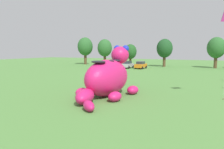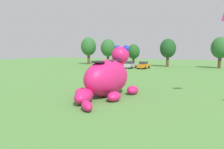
{
  "view_description": "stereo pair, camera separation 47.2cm",
  "coord_description": "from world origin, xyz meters",
  "views": [
    {
      "loc": [
        9.49,
        -17.4,
        4.31
      ],
      "look_at": [
        0.7,
        0.54,
        1.91
      ],
      "focal_mm": 32.36,
      "sensor_mm": 36.0,
      "label": 1
    },
    {
      "loc": [
        9.91,
        -17.19,
        4.31
      ],
      "look_at": [
        0.7,
        0.54,
        1.91
      ],
      "focal_mm": 32.36,
      "sensor_mm": 36.0,
      "label": 2
    }
  ],
  "objects": [
    {
      "name": "spectator_near_inflatable",
      "position": [
        0.0,
        5.37,
        0.85
      ],
      "size": [
        0.38,
        0.26,
        1.71
      ],
      "color": "#726656",
      "rests_on": "ground"
    },
    {
      "name": "car_orange",
      "position": [
        -5.3,
        28.26,
        0.86
      ],
      "size": [
        2.1,
        4.18,
        1.72
      ],
      "color": "orange",
      "rests_on": "ground"
    },
    {
      "name": "car_silver",
      "position": [
        -8.54,
        28.01,
        0.86
      ],
      "size": [
        2.05,
        4.16,
        1.72
      ],
      "color": "#B7BABF",
      "rests_on": "ground"
    },
    {
      "name": "tree_centre_left",
      "position": [
        -1.56,
        36.6,
        4.78
      ],
      "size": [
        4.11,
        4.11,
        7.3
      ],
      "color": "brown",
      "rests_on": "ground"
    },
    {
      "name": "tree_far_left",
      "position": [
        -25.55,
        35.34,
        5.4
      ],
      "size": [
        4.66,
        4.66,
        8.26
      ],
      "color": "brown",
      "rests_on": "ground"
    },
    {
      "name": "tree_centre",
      "position": [
        10.54,
        37.43,
        4.88
      ],
      "size": [
        4.21,
        4.21,
        7.47
      ],
      "color": "brown",
      "rests_on": "ground"
    },
    {
      "name": "giant_inflatable_creature",
      "position": [
        0.72,
        -0.47,
        1.77
      ],
      "size": [
        5.02,
        9.53,
        4.85
      ],
      "color": "#E01E6B",
      "rests_on": "ground"
    },
    {
      "name": "car_red",
      "position": [
        -11.84,
        29.15,
        0.86
      ],
      "size": [
        2.09,
        4.18,
        1.72
      ],
      "color": "red",
      "rests_on": "ground"
    },
    {
      "name": "tree_left",
      "position": [
        -18.84,
        35.6,
        4.95
      ],
      "size": [
        4.26,
        4.26,
        7.57
      ],
      "color": "brown",
      "rests_on": "ground"
    },
    {
      "name": "tree_mid_left",
      "position": [
        -10.41,
        34.75,
        3.9
      ],
      "size": [
        3.36,
        3.36,
        5.97
      ],
      "color": "brown",
      "rests_on": "ground"
    },
    {
      "name": "ground_plane",
      "position": [
        0.0,
        0.0,
        0.0
      ],
      "size": [
        160.0,
        160.0,
        0.0
      ],
      "primitive_type": "plane",
      "color": "#568E42"
    }
  ]
}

